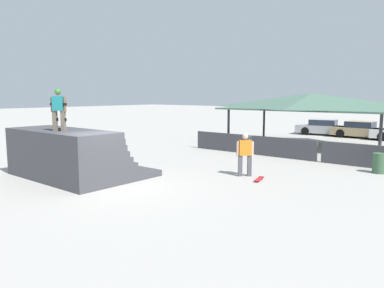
% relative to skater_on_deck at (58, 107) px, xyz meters
% --- Properties ---
extents(ground_plane, '(160.00, 160.00, 0.00)m').
position_rel_skater_on_deck_xyz_m(ground_plane, '(2.14, 0.66, -2.84)').
color(ground_plane, '#ADA8A0').
extents(quarter_pipe_ramp, '(5.19, 3.87, 1.93)m').
position_rel_skater_on_deck_xyz_m(quarter_pipe_ramp, '(-0.36, 0.62, -2.00)').
color(quarter_pipe_ramp, '#424247').
rests_on(quarter_pipe_ramp, ground).
extents(skater_on_deck, '(0.66, 0.47, 1.59)m').
position_rel_skater_on_deck_xyz_m(skater_on_deck, '(0.00, 0.00, 0.00)').
color(skater_on_deck, '#6B6051').
rests_on(skater_on_deck, quarter_pipe_ramp).
extents(skateboard_on_deck, '(0.85, 0.36, 0.09)m').
position_rel_skater_on_deck_xyz_m(skateboard_on_deck, '(-0.43, 0.20, -0.85)').
color(skateboard_on_deck, green).
rests_on(skateboard_on_deck, quarter_pipe_ramp).
extents(bystander_walking, '(0.60, 0.55, 1.74)m').
position_rel_skater_on_deck_xyz_m(bystander_walking, '(4.86, 5.28, -1.88)').
color(bystander_walking, '#4C4C51').
rests_on(bystander_walking, ground).
extents(skateboard_on_ground, '(0.40, 0.84, 0.09)m').
position_rel_skater_on_deck_xyz_m(skateboard_on_ground, '(5.70, 4.97, -2.78)').
color(skateboard_on_ground, red).
rests_on(skateboard_on_ground, ground).
extents(barrier_fence, '(11.37, 0.12, 1.05)m').
position_rel_skater_on_deck_xyz_m(barrier_fence, '(4.02, 10.36, -2.32)').
color(barrier_fence, '#3D3D42').
rests_on(barrier_fence, ground).
extents(pavilion_shelter, '(11.00, 5.65, 3.38)m').
position_rel_skater_on_deck_xyz_m(pavilion_shelter, '(3.33, 15.58, -0.00)').
color(pavilion_shelter, '#2D2D33').
rests_on(pavilion_shelter, ground).
extents(trash_bin, '(0.52, 0.52, 0.85)m').
position_rel_skater_on_deck_xyz_m(trash_bin, '(8.90, 9.38, -2.42)').
color(trash_bin, '#385B3D').
rests_on(trash_bin, ground).
extents(parked_car_silver, '(4.60, 2.35, 1.27)m').
position_rel_skater_on_deck_xyz_m(parked_car_silver, '(1.53, 22.81, -2.24)').
color(parked_car_silver, '#A8AAAF').
rests_on(parked_car_silver, ground).
extents(parked_car_tan, '(4.27, 1.86, 1.27)m').
position_rel_skater_on_deck_xyz_m(parked_car_tan, '(4.48, 22.51, -2.24)').
color(parked_car_tan, tan).
rests_on(parked_car_tan, ground).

